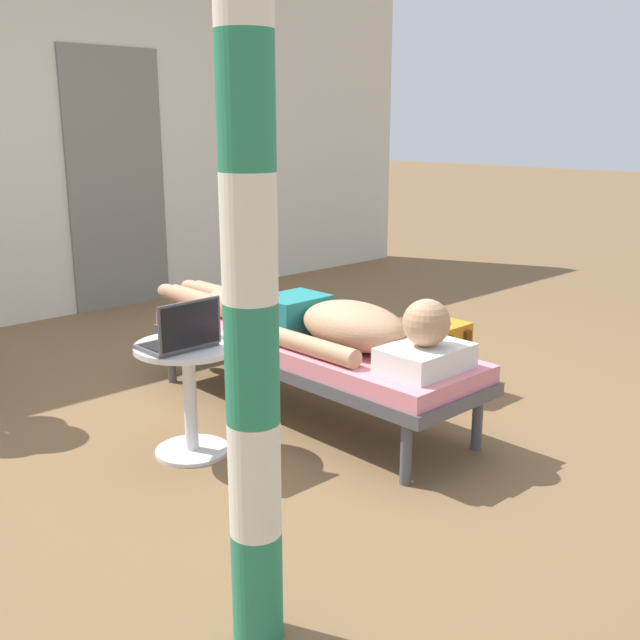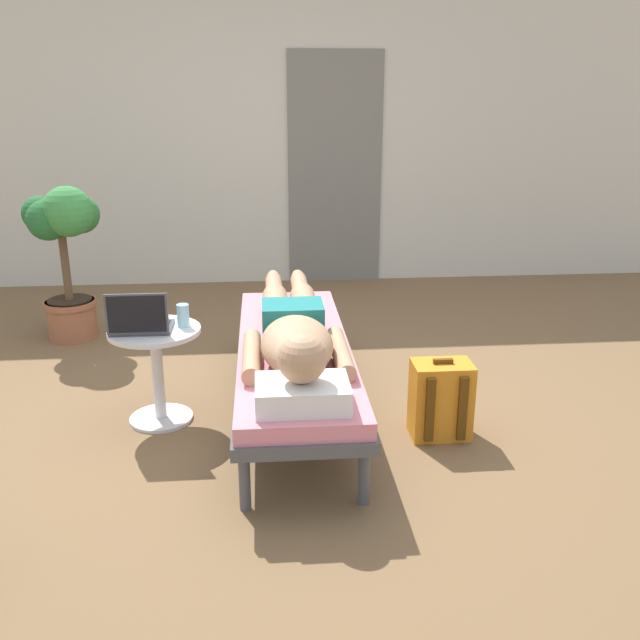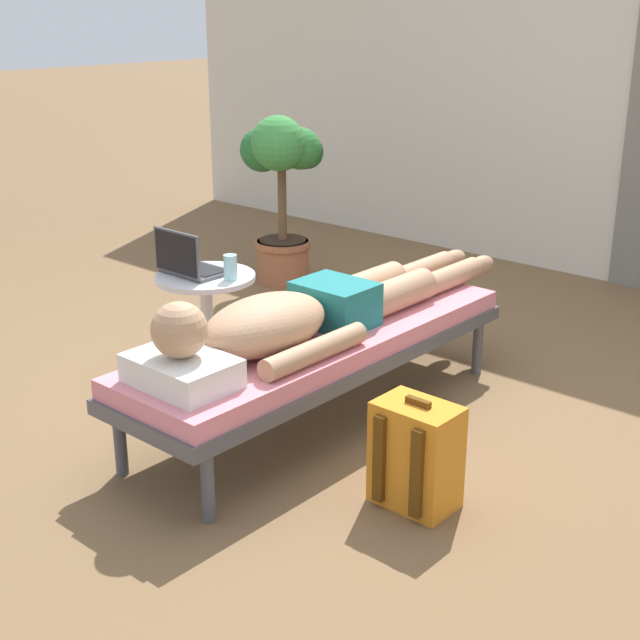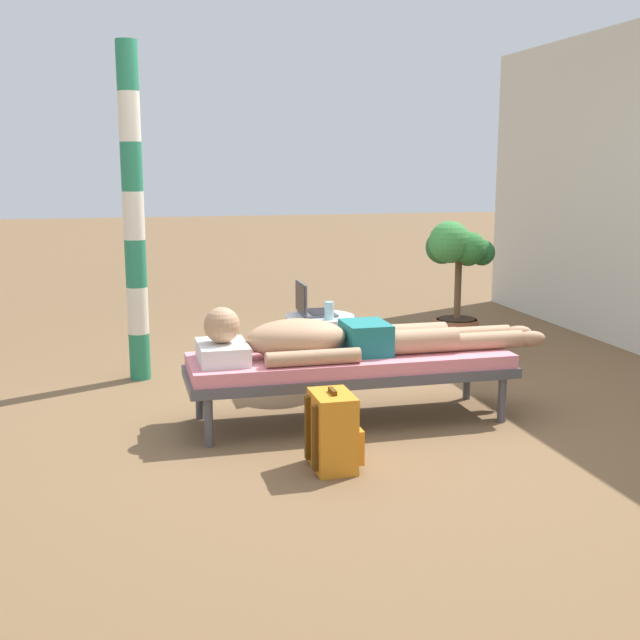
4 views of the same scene
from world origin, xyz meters
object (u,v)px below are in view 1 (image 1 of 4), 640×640
object	(u,v)px
drink_glass	(211,324)
porch_post	(249,238)
backpack	(440,359)
side_table	(189,379)
lounge_chair	(307,349)
laptop	(182,336)
person_reclining	(319,320)

from	to	relation	value
drink_glass	porch_post	xyz separation A→B (m)	(-0.74, -1.24, 0.61)
backpack	porch_post	xyz separation A→B (m)	(-2.05, -0.91, 1.00)
porch_post	backpack	bearing A→B (deg)	24.01
side_table	porch_post	distance (m)	1.58
drink_glass	lounge_chair	bearing A→B (deg)	-1.96
laptop	backpack	distance (m)	1.59
laptop	porch_post	distance (m)	1.41
drink_glass	person_reclining	bearing A→B (deg)	-11.12
backpack	person_reclining	bearing A→B (deg)	164.09
lounge_chair	laptop	bearing A→B (deg)	-175.75
side_table	lounge_chair	bearing A→B (deg)	0.57
person_reclining	laptop	bearing A→B (deg)	177.45
person_reclining	side_table	size ratio (longest dim) A/B	4.15
drink_glass	backpack	size ratio (longest dim) A/B	0.28
person_reclining	side_table	distance (m)	0.75
backpack	side_table	bearing A→B (deg)	168.56
lounge_chair	backpack	world-z (taller)	backpack
lounge_chair	laptop	distance (m)	0.82
drink_glass	porch_post	size ratio (longest dim) A/B	0.05
lounge_chair	drink_glass	distance (m)	0.62
laptop	drink_glass	xyz separation A→B (m)	(0.21, 0.08, 0.00)
porch_post	lounge_chair	bearing A→B (deg)	42.75
laptop	drink_glass	distance (m)	0.22
lounge_chair	porch_post	xyz separation A→B (m)	(-1.32, -1.22, 0.85)
lounge_chair	person_reclining	bearing A→B (deg)	-90.00
person_reclining	laptop	distance (m)	0.79
drink_glass	porch_post	bearing A→B (deg)	-120.88
lounge_chair	porch_post	size ratio (longest dim) A/B	0.83
lounge_chair	side_table	distance (m)	0.73
person_reclining	side_table	xyz separation A→B (m)	(-0.73, 0.09, -0.16)
laptop	porch_post	xyz separation A→B (m)	(-0.53, -1.16, 0.61)
person_reclining	drink_glass	world-z (taller)	person_reclining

